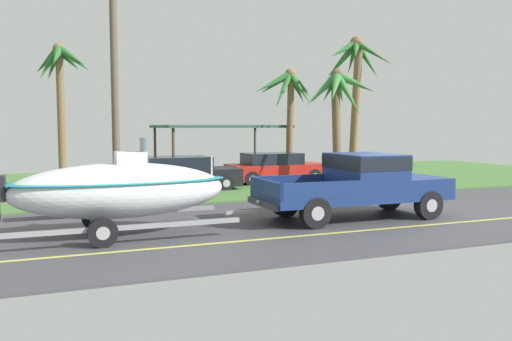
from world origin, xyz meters
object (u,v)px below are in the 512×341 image
(carport_awning, at_px, (219,128))
(palm_tree_near_left, at_px, (288,94))
(boat_on_trailer, at_px, (119,190))
(palm_tree_far_left, at_px, (338,97))
(palm_tree_near_right, at_px, (355,70))
(utility_pole, at_px, (114,64))
(pickup_truck_towing, at_px, (364,182))
(parked_sedan_near, at_px, (182,174))
(parked_sedan_far, at_px, (275,168))
(palm_tree_mid, at_px, (60,74))

(carport_awning, bearing_deg, palm_tree_near_left, -44.13)
(boat_on_trailer, distance_m, palm_tree_far_left, 12.21)
(palm_tree_near_right, relative_size, utility_pole, 0.77)
(palm_tree_near_right, bearing_deg, pickup_truck_towing, -120.68)
(pickup_truck_towing, relative_size, parked_sedan_near, 1.26)
(palm_tree_near_left, bearing_deg, carport_awning, 135.87)
(boat_on_trailer, distance_m, utility_pole, 6.04)
(parked_sedan_far, bearing_deg, carport_awning, 105.62)
(pickup_truck_towing, relative_size, palm_tree_mid, 0.93)
(palm_tree_near_left, distance_m, utility_pole, 10.87)
(palm_tree_mid, bearing_deg, parked_sedan_near, -34.32)
(parked_sedan_far, xyz_separation_m, palm_tree_far_left, (1.79, -2.44, 3.14))
(palm_tree_far_left, bearing_deg, carport_awning, 113.74)
(parked_sedan_near, xyz_separation_m, palm_tree_far_left, (6.42, -1.26, 3.14))
(parked_sedan_near, height_order, palm_tree_near_left, palm_tree_near_left)
(boat_on_trailer, bearing_deg, palm_tree_far_left, 34.27)
(palm_tree_near_left, bearing_deg, parked_sedan_near, -153.96)
(parked_sedan_near, distance_m, parked_sedan_far, 4.78)
(pickup_truck_towing, relative_size, palm_tree_far_left, 1.13)
(palm_tree_far_left, bearing_deg, pickup_truck_towing, -114.72)
(carport_awning, height_order, palm_tree_mid, palm_tree_mid)
(palm_tree_near_left, relative_size, palm_tree_near_right, 0.79)
(pickup_truck_towing, distance_m, boat_on_trailer, 6.75)
(boat_on_trailer, xyz_separation_m, utility_pole, (0.53, 4.90, 3.49))
(parked_sedan_near, distance_m, palm_tree_far_left, 7.26)
(parked_sedan_near, xyz_separation_m, carport_awning, (3.38, 5.66, 1.85))
(boat_on_trailer, height_order, palm_tree_near_left, palm_tree_near_left)
(utility_pole, bearing_deg, palm_tree_mid, 103.80)
(pickup_truck_towing, height_order, palm_tree_near_right, palm_tree_near_right)
(palm_tree_near_right, bearing_deg, boat_on_trailer, -143.04)
(parked_sedan_far, xyz_separation_m, palm_tree_near_left, (1.50, 1.81, 3.49))
(pickup_truck_towing, distance_m, palm_tree_near_right, 11.49)
(utility_pole, bearing_deg, parked_sedan_far, 29.43)
(parked_sedan_near, bearing_deg, palm_tree_near_left, 26.04)
(palm_tree_mid, bearing_deg, utility_pole, -76.20)
(palm_tree_near_left, bearing_deg, pickup_truck_towing, -104.30)
(parked_sedan_far, relative_size, palm_tree_near_left, 0.83)
(carport_awning, height_order, palm_tree_near_right, palm_tree_near_right)
(carport_awning, bearing_deg, boat_on_trailer, -116.51)
(parked_sedan_far, height_order, carport_awning, carport_awning)
(boat_on_trailer, bearing_deg, utility_pole, 83.87)
(parked_sedan_far, bearing_deg, pickup_truck_towing, -98.07)
(boat_on_trailer, height_order, palm_tree_near_right, palm_tree_near_right)
(pickup_truck_towing, bearing_deg, palm_tree_near_right, 59.32)
(boat_on_trailer, xyz_separation_m, palm_tree_near_left, (9.55, 10.96, 3.07))
(parked_sedan_far, bearing_deg, palm_tree_near_left, 50.42)
(parked_sedan_near, xyz_separation_m, palm_tree_near_left, (6.13, 3.00, 3.49))
(palm_tree_near_left, xyz_separation_m, utility_pole, (-9.02, -6.06, 0.42))
(pickup_truck_towing, xyz_separation_m, palm_tree_mid, (-7.71, 10.95, 3.75))
(parked_sedan_near, bearing_deg, utility_pole, -133.36)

